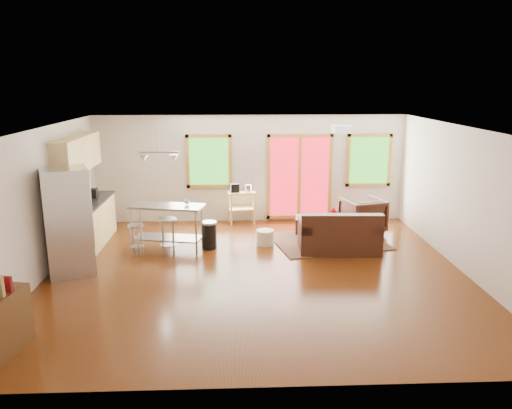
{
  "coord_description": "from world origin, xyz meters",
  "views": [
    {
      "loc": [
        -0.38,
        -8.49,
        3.39
      ],
      "look_at": [
        0.0,
        0.3,
        1.2
      ],
      "focal_mm": 35.0,
      "sensor_mm": 36.0,
      "label": 1
    }
  ],
  "objects_px": {
    "armchair": "(362,213)",
    "island": "(167,219)",
    "refrigerator": "(68,222)",
    "ottoman": "(307,225)",
    "rug": "(328,241)",
    "loveseat": "(339,235)",
    "kitchen_cart": "(241,196)",
    "coffee_table": "(338,222)"
  },
  "relations": [
    {
      "from": "rug",
      "to": "loveseat",
      "type": "distance_m",
      "value": 0.71
    },
    {
      "from": "rug",
      "to": "ottoman",
      "type": "height_order",
      "value": "ottoman"
    },
    {
      "from": "armchair",
      "to": "kitchen_cart",
      "type": "xyz_separation_m",
      "value": [
        -2.77,
        0.81,
        0.24
      ]
    },
    {
      "from": "island",
      "to": "kitchen_cart",
      "type": "relative_size",
      "value": 1.58
    },
    {
      "from": "kitchen_cart",
      "to": "refrigerator",
      "type": "bearing_deg",
      "value": -135.03
    },
    {
      "from": "ottoman",
      "to": "island",
      "type": "xyz_separation_m",
      "value": [
        -3.04,
        -1.02,
        0.46
      ]
    },
    {
      "from": "coffee_table",
      "to": "refrigerator",
      "type": "relative_size",
      "value": 0.55
    },
    {
      "from": "rug",
      "to": "coffee_table",
      "type": "distance_m",
      "value": 0.52
    },
    {
      "from": "loveseat",
      "to": "refrigerator",
      "type": "xyz_separation_m",
      "value": [
        -5.07,
        -0.96,
        0.62
      ]
    },
    {
      "from": "coffee_table",
      "to": "kitchen_cart",
      "type": "height_order",
      "value": "kitchen_cart"
    },
    {
      "from": "rug",
      "to": "armchair",
      "type": "height_order",
      "value": "armchair"
    },
    {
      "from": "ottoman",
      "to": "armchair",
      "type": "bearing_deg",
      "value": 1.01
    },
    {
      "from": "armchair",
      "to": "kitchen_cart",
      "type": "distance_m",
      "value": 2.9
    },
    {
      "from": "refrigerator",
      "to": "island",
      "type": "relative_size",
      "value": 1.23
    },
    {
      "from": "refrigerator",
      "to": "island",
      "type": "height_order",
      "value": "refrigerator"
    },
    {
      "from": "loveseat",
      "to": "ottoman",
      "type": "relative_size",
      "value": 3.02
    },
    {
      "from": "coffee_table",
      "to": "refrigerator",
      "type": "distance_m",
      "value": 5.59
    },
    {
      "from": "coffee_table",
      "to": "ottoman",
      "type": "relative_size",
      "value": 1.94
    },
    {
      "from": "refrigerator",
      "to": "armchair",
      "type": "bearing_deg",
      "value": -1.38
    },
    {
      "from": "loveseat",
      "to": "refrigerator",
      "type": "distance_m",
      "value": 5.2
    },
    {
      "from": "island",
      "to": "kitchen_cart",
      "type": "distance_m",
      "value": 2.4
    },
    {
      "from": "armchair",
      "to": "refrigerator",
      "type": "relative_size",
      "value": 0.45
    },
    {
      "from": "refrigerator",
      "to": "kitchen_cart",
      "type": "xyz_separation_m",
      "value": [
        3.1,
        3.1,
        -0.28
      ]
    },
    {
      "from": "loveseat",
      "to": "island",
      "type": "relative_size",
      "value": 1.05
    },
    {
      "from": "loveseat",
      "to": "armchair",
      "type": "distance_m",
      "value": 1.55
    },
    {
      "from": "rug",
      "to": "island",
      "type": "distance_m",
      "value": 3.47
    },
    {
      "from": "coffee_table",
      "to": "island",
      "type": "relative_size",
      "value": 0.68
    },
    {
      "from": "loveseat",
      "to": "ottoman",
      "type": "distance_m",
      "value": 1.39
    },
    {
      "from": "ottoman",
      "to": "kitchen_cart",
      "type": "distance_m",
      "value": 1.79
    },
    {
      "from": "loveseat",
      "to": "ottoman",
      "type": "height_order",
      "value": "loveseat"
    },
    {
      "from": "armchair",
      "to": "kitchen_cart",
      "type": "bearing_deg",
      "value": -32.83
    },
    {
      "from": "rug",
      "to": "loveseat",
      "type": "xyz_separation_m",
      "value": [
        0.1,
        -0.62,
        0.33
      ]
    },
    {
      "from": "island",
      "to": "kitchen_cart",
      "type": "xyz_separation_m",
      "value": [
        1.53,
        1.85,
        0.04
      ]
    },
    {
      "from": "ottoman",
      "to": "kitchen_cart",
      "type": "bearing_deg",
      "value": 151.12
    },
    {
      "from": "armchair",
      "to": "island",
      "type": "bearing_deg",
      "value": -2.89
    },
    {
      "from": "loveseat",
      "to": "island",
      "type": "distance_m",
      "value": 3.52
    },
    {
      "from": "loveseat",
      "to": "armchair",
      "type": "relative_size",
      "value": 1.9
    },
    {
      "from": "coffee_table",
      "to": "island",
      "type": "height_order",
      "value": "island"
    },
    {
      "from": "ottoman",
      "to": "island",
      "type": "height_order",
      "value": "island"
    },
    {
      "from": "rug",
      "to": "ottoman",
      "type": "relative_size",
      "value": 4.2
    },
    {
      "from": "armchair",
      "to": "island",
      "type": "relative_size",
      "value": 0.56
    },
    {
      "from": "rug",
      "to": "coffee_table",
      "type": "height_order",
      "value": "coffee_table"
    }
  ]
}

